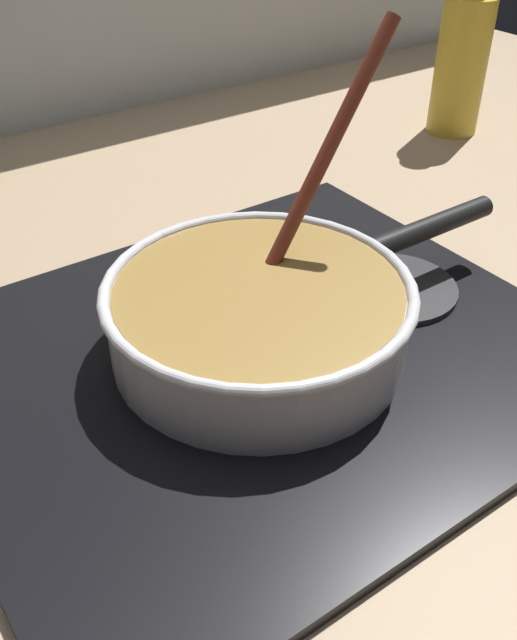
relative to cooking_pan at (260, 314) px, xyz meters
The scene contains 6 objects.
ground 0.14m from the cooking_pan, 122.83° to the right, with size 2.40×1.60×0.04m, color #9E8466.
hob_plate 0.04m from the cooking_pan, behind, with size 0.56×0.48×0.01m, color black.
burner_ring 0.03m from the cooking_pan, behind, with size 0.20×0.20×0.01m, color #592D0C.
spare_burner 0.17m from the cooking_pan, ahead, with size 0.13×0.13×0.01m, color #262628.
cooking_pan is the anchor object (origin of this frame).
sauce_bottle 0.65m from the cooking_pan, 27.06° to the left, with size 0.08×0.08×0.25m.
Camera 1 is at (-0.23, -0.32, 0.42)m, focal length 39.82 mm.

